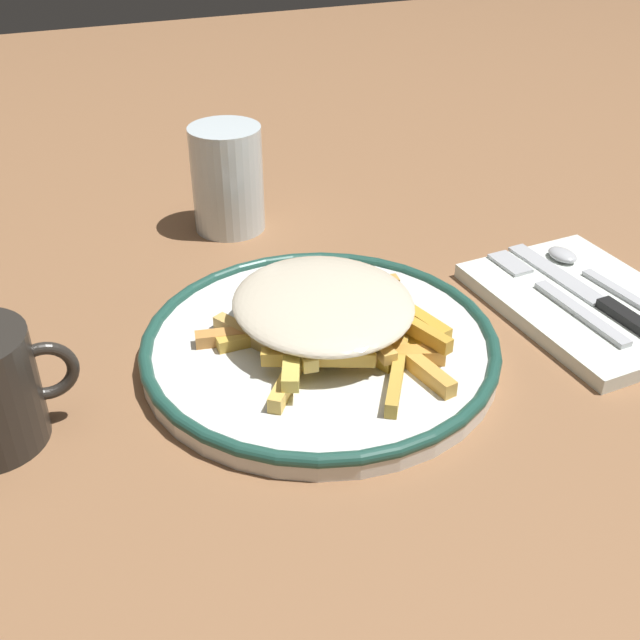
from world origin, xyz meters
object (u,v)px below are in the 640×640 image
at_px(fries_heap, 327,312).
at_px(spoon, 587,271).
at_px(fork, 555,294).
at_px(water_glass, 226,179).
at_px(napkin, 587,303).
at_px(knife, 605,304).
at_px(plate, 320,345).

relative_size(fries_heap, spoon, 1.34).
bearing_deg(spoon, fork, -156.97).
relative_size(fries_heap, water_glass, 1.82).
xyz_separation_m(spoon, water_glass, (-0.28, 0.25, 0.04)).
height_order(napkin, water_glass, water_glass).
relative_size(napkin, spoon, 1.33).
height_order(fork, water_glass, water_glass).
bearing_deg(fork, water_glass, 129.46).
height_order(fries_heap, spoon, fries_heap).
xyz_separation_m(fries_heap, napkin, (0.24, -0.03, -0.03)).
bearing_deg(water_glass, fork, -50.54).
height_order(fork, knife, knife).
bearing_deg(napkin, spoon, 55.01).
height_order(knife, spoon, spoon).
xyz_separation_m(fork, knife, (0.03, -0.03, 0.00)).
bearing_deg(fork, fries_heap, 175.83).
relative_size(napkin, fork, 1.15).
height_order(spoon, water_glass, water_glass).
distance_m(fork, water_glass, 0.35).
height_order(fries_heap, water_glass, water_glass).
bearing_deg(water_glass, knife, -50.03).
xyz_separation_m(plate, knife, (0.25, -0.04, 0.01)).
bearing_deg(napkin, water_glass, 131.64).
distance_m(knife, spoon, 0.06).
relative_size(fries_heap, knife, 0.97).
bearing_deg(fries_heap, spoon, 1.47).
height_order(plate, spoon, spoon).
distance_m(plate, water_glass, 0.26).
bearing_deg(fork, napkin, -23.01).
distance_m(plate, spoon, 0.28).
distance_m(fries_heap, water_glass, 0.26).
distance_m(knife, water_glass, 0.40).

